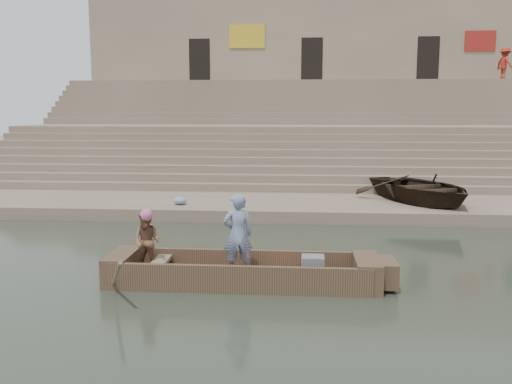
# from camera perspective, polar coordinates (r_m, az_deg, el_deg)

# --- Properties ---
(ground) EXTENTS (120.00, 120.00, 0.00)m
(ground) POSITION_cam_1_polar(r_m,az_deg,el_deg) (11.90, 17.22, -9.43)
(ground) COLOR #2A3427
(ground) RESTS_ON ground
(lower_landing) EXTENTS (32.00, 4.00, 0.40)m
(lower_landing) POSITION_cam_1_polar(r_m,az_deg,el_deg) (19.51, 12.22, -1.64)
(lower_landing) COLOR gray
(lower_landing) RESTS_ON ground
(mid_landing) EXTENTS (32.00, 3.00, 2.80)m
(mid_landing) POSITION_cam_1_polar(r_m,az_deg,el_deg) (26.76, 10.23, 3.74)
(mid_landing) COLOR gray
(mid_landing) RESTS_ON ground
(upper_landing) EXTENTS (32.00, 3.00, 5.20)m
(upper_landing) POSITION_cam_1_polar(r_m,az_deg,el_deg) (33.65, 9.15, 6.78)
(upper_landing) COLOR gray
(upper_landing) RESTS_ON ground
(ghat_steps) EXTENTS (32.00, 11.00, 5.20)m
(ghat_steps) POSITION_cam_1_polar(r_m,az_deg,el_deg) (28.41, 9.92, 4.83)
(ghat_steps) COLOR gray
(ghat_steps) RESTS_ON ground
(building_wall) EXTENTS (32.00, 5.07, 11.20)m
(building_wall) POSITION_cam_1_polar(r_m,az_deg,el_deg) (37.68, 8.79, 11.54)
(building_wall) COLOR gray
(building_wall) RESTS_ON ground
(main_rowboat) EXTENTS (5.00, 1.30, 0.22)m
(main_rowboat) POSITION_cam_1_polar(r_m,az_deg,el_deg) (11.62, -1.43, -8.90)
(main_rowboat) COLOR brown
(main_rowboat) RESTS_ON ground
(rowboat_trim) EXTENTS (6.04, 2.63, 1.92)m
(rowboat_trim) POSITION_cam_1_polar(r_m,az_deg,el_deg) (11.54, -0.41, -8.00)
(rowboat_trim) COLOR brown
(rowboat_trim) RESTS_ON ground
(standing_man) EXTENTS (0.70, 0.55, 1.68)m
(standing_man) POSITION_cam_1_polar(r_m,az_deg,el_deg) (11.33, -1.89, -4.38)
(standing_man) COLOR navy
(standing_man) RESTS_ON main_rowboat
(rowing_man) EXTENTS (0.67, 0.56, 1.25)m
(rowing_man) POSITION_cam_1_polar(r_m,az_deg,el_deg) (11.82, -11.15, -5.04)
(rowing_man) COLOR #216540
(rowing_man) RESTS_ON main_rowboat
(television) EXTENTS (0.46, 0.42, 0.40)m
(television) POSITION_cam_1_polar(r_m,az_deg,el_deg) (11.47, 5.82, -7.55)
(television) COLOR slate
(television) RESTS_ON main_rowboat
(beached_rowboat) EXTENTS (4.98, 5.65, 0.97)m
(beached_rowboat) POSITION_cam_1_polar(r_m,az_deg,el_deg) (19.94, 16.59, 0.40)
(beached_rowboat) COLOR #2D2116
(beached_rowboat) RESTS_ON lower_landing
(pedestrian) EXTENTS (1.03, 1.30, 1.76)m
(pedestrian) POSITION_cam_1_polar(r_m,az_deg,el_deg) (34.62, 24.23, 11.96)
(pedestrian) COLOR maroon
(pedestrian) RESTS_ON upper_landing
(cloth_bundles) EXTENTS (15.15, 2.19, 0.26)m
(cloth_bundles) POSITION_cam_1_polar(r_m,az_deg,el_deg) (19.75, 22.12, -0.98)
(cloth_bundles) COLOR #3F5999
(cloth_bundles) RESTS_ON lower_landing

